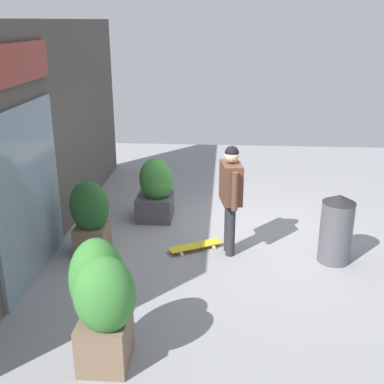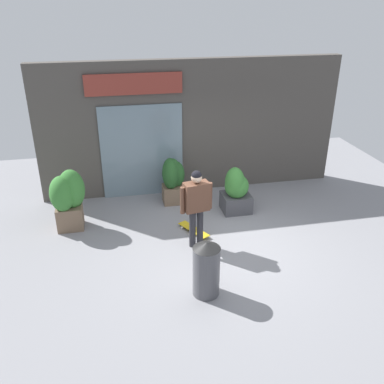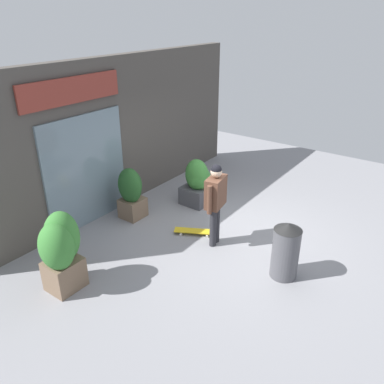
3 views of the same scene
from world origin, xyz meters
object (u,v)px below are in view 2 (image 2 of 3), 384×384
Objects in this scene: planter_box_right at (236,190)px; skateboarder at (196,201)px; skateboard at (194,230)px; planter_box_mid at (173,178)px; trash_bin at (206,268)px; planter_box_left at (68,197)px.

skateboarder is at bearing -133.76° from planter_box_right.
skateboard is at bearing -16.63° from skateboarder.
planter_box_right is at bearing -85.20° from skateboard.
skateboarder is at bearing -86.17° from planter_box_mid.
trash_bin is (-0.21, -2.00, 0.44)m from skateboard.
planter_box_right is at bearing 63.80° from trash_bin.
skateboarder is 1.07m from skateboard.
planter_box_left is at bearing 53.35° from skateboarder.
skateboarder reaches higher than planter_box_right.
planter_box_right is at bearing -54.06° from skateboarder.
planter_box_left is at bearing -161.57° from planter_box_mid.
trash_bin is at bearing -90.25° from planter_box_mid.
planter_box_left is at bearing 45.72° from skateboard.
planter_box_right is 1.55m from planter_box_mid.
skateboard is 0.75× the size of planter_box_right.
trash_bin is (-0.15, -1.49, -0.49)m from skateboarder.
skateboard is at bearing -82.81° from planter_box_mid.
skateboard is at bearing -16.00° from planter_box_left.
planter_box_left is 1.20× the size of planter_box_right.
planter_box_mid reaches higher than planter_box_right.
trash_bin is (-1.35, -2.74, -0.03)m from planter_box_right.
skateboard is 2.75m from planter_box_left.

